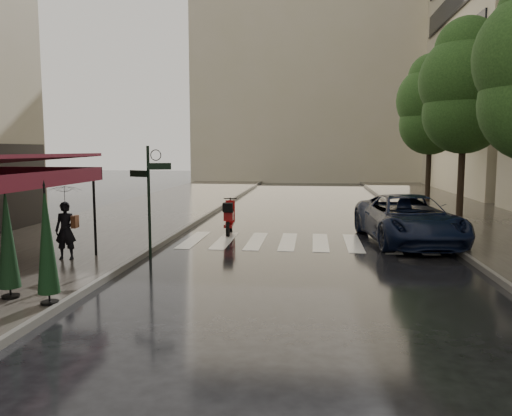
% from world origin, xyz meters
% --- Properties ---
extents(ground, '(120.00, 120.00, 0.00)m').
position_xyz_m(ground, '(0.00, 0.00, 0.00)').
color(ground, black).
rests_on(ground, ground).
extents(sidewalk_near, '(6.00, 60.00, 0.12)m').
position_xyz_m(sidewalk_near, '(-4.50, 12.00, 0.06)').
color(sidewalk_near, '#38332D').
rests_on(sidewalk_near, ground).
extents(sidewalk_far, '(5.50, 60.00, 0.12)m').
position_xyz_m(sidewalk_far, '(10.25, 12.00, 0.06)').
color(sidewalk_far, '#38332D').
rests_on(sidewalk_far, ground).
extents(curb_near, '(0.12, 60.00, 0.16)m').
position_xyz_m(curb_near, '(-1.45, 12.00, 0.07)').
color(curb_near, '#595651').
rests_on(curb_near, ground).
extents(curb_far, '(0.12, 60.00, 0.16)m').
position_xyz_m(curb_far, '(7.45, 12.00, 0.07)').
color(curb_far, '#595651').
rests_on(curb_far, ground).
extents(crosswalk, '(7.85, 3.20, 0.01)m').
position_xyz_m(crosswalk, '(2.98, 6.00, 0.01)').
color(crosswalk, silver).
rests_on(crosswalk, ground).
extents(signpost, '(1.17, 0.29, 3.10)m').
position_xyz_m(signpost, '(-1.19, 3.00, 1.83)').
color(signpost, black).
rests_on(signpost, ground).
extents(backdrop_building, '(22.00, 6.00, 20.00)m').
position_xyz_m(backdrop_building, '(3.00, 38.00, 10.00)').
color(backdrop_building, '#B3AA89').
rests_on(backdrop_building, ground).
extents(tree_mid, '(3.80, 3.80, 8.34)m').
position_xyz_m(tree_mid, '(9.50, 12.00, 5.59)').
color(tree_mid, black).
rests_on(tree_mid, sidewalk_far).
extents(tree_far, '(3.80, 3.80, 8.16)m').
position_xyz_m(tree_far, '(9.70, 19.00, 5.46)').
color(tree_far, black).
rests_on(tree_far, sidewalk_far).
extents(pedestrian_with_umbrella, '(1.00, 1.02, 2.38)m').
position_xyz_m(pedestrian_with_umbrella, '(-3.20, 2.20, 1.70)').
color(pedestrian_with_umbrella, black).
rests_on(pedestrian_with_umbrella, sidewalk_near).
extents(scooter, '(0.54, 1.85, 1.21)m').
position_xyz_m(scooter, '(0.27, 7.38, 0.56)').
color(scooter, black).
rests_on(scooter, ground).
extents(parked_car, '(3.19, 5.80, 1.54)m').
position_xyz_m(parked_car, '(6.31, 6.34, 0.77)').
color(parked_car, black).
rests_on(parked_car, ground).
extents(parasol_front, '(0.40, 0.40, 2.27)m').
position_xyz_m(parasol_front, '(-1.65, -1.50, 1.34)').
color(parasol_front, black).
rests_on(parasol_front, sidewalk_near).
extents(parasol_back, '(0.41, 0.41, 2.21)m').
position_xyz_m(parasol_back, '(-2.61, -1.22, 1.31)').
color(parasol_back, black).
rests_on(parasol_back, sidewalk_near).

